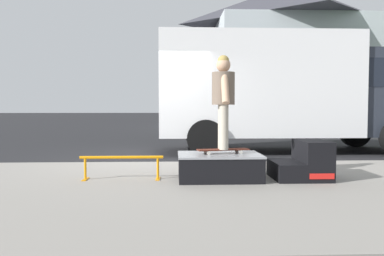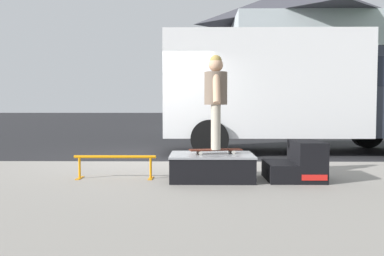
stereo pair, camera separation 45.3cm
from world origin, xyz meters
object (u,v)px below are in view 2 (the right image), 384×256
Objects in this scene: skater_kid at (216,94)px; box_truck at (298,88)px; grind_rail at (115,162)px; skate_box at (212,166)px; skateboard at (216,150)px; kicker_ramp at (298,164)px.

skater_kid is 0.20× the size of box_truck.
skater_kid is (1.51, -0.04, 1.02)m from grind_rail.
box_truck is (2.44, 4.64, 1.38)m from skate_box.
box_truck is at bearing 62.69° from skater_kid.
skateboard is at bearing -1.47° from grind_rail.
skater_kid is (-0.00, 0.00, 0.83)m from skateboard.
skateboard is (1.51, -0.04, 0.18)m from grind_rail.
kicker_ramp is at bearing -1.29° from skater_kid.
kicker_ramp is 0.12× the size of box_truck.
grind_rail is 1.54× the size of skateboard.
box_truck reaches higher than grind_rail.
skateboard is at bearing 24.81° from skate_box.
kicker_ramp is 0.65× the size of grind_rail.
skate_box is at bearing -155.19° from skateboard.
box_truck is at bearing 49.59° from grind_rail.
skate_box is at bearing -155.19° from skater_kid.
kicker_ramp reaches higher than grind_rail.
skate_box is 0.99× the size of grind_rail.
box_truck is (2.38, 4.62, 1.14)m from skateboard.
skateboard is 0.83m from skater_kid.
grind_rail is 1.82m from skater_kid.
skate_box is at bearing 179.98° from kicker_ramp.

